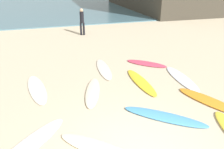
% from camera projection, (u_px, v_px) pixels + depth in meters
% --- Properties ---
extents(ocean_water, '(120.00, 40.00, 0.08)m').
position_uv_depth(ocean_water, '(48.00, 2.00, 35.90)').
color(ocean_water, slate).
rests_on(ocean_water, ground_plane).
extents(surfboard_0, '(1.15, 2.31, 0.09)m').
position_uv_depth(surfboard_0, '(93.00, 92.00, 8.01)').
color(surfboard_0, '#F7E7C6').
rests_on(surfboard_0, ground_plane).
extents(surfboard_1, '(2.03, 2.01, 0.06)m').
position_uv_depth(surfboard_1, '(32.00, 143.00, 5.56)').
color(surfboard_1, white).
rests_on(surfboard_1, ground_plane).
extents(surfboard_2, '(0.55, 2.53, 0.08)m').
position_uv_depth(surfboard_2, '(141.00, 82.00, 8.78)').
color(surfboard_2, yellow).
rests_on(surfboard_2, ground_plane).
extents(surfboard_3, '(0.77, 2.56, 0.06)m').
position_uv_depth(surfboard_3, '(104.00, 69.00, 10.04)').
color(surfboard_3, silver).
rests_on(surfboard_3, ground_plane).
extents(surfboard_4, '(2.19, 2.04, 0.09)m').
position_uv_depth(surfboard_4, '(164.00, 117.00, 6.58)').
color(surfboard_4, '#4C9BD9').
rests_on(surfboard_4, ground_plane).
extents(surfboard_5, '(0.88, 2.61, 0.06)m').
position_uv_depth(surfboard_5, '(182.00, 78.00, 9.11)').
color(surfboard_5, white).
rests_on(surfboard_5, ground_plane).
extents(surfboard_6, '(1.80, 1.81, 0.08)m').
position_uv_depth(surfboard_6, '(146.00, 63.00, 10.63)').
color(surfboard_6, '#DB4260').
rests_on(surfboard_6, ground_plane).
extents(surfboard_7, '(1.35, 2.36, 0.09)m').
position_uv_depth(surfboard_7, '(209.00, 101.00, 7.42)').
color(surfboard_7, orange).
rests_on(surfboard_7, ground_plane).
extents(surfboard_8, '(1.97, 1.97, 0.07)m').
position_uv_depth(surfboard_8, '(99.00, 148.00, 5.38)').
color(surfboard_8, '#F7E4C2').
rests_on(surfboard_8, ground_plane).
extents(surfboard_9, '(0.90, 2.62, 0.07)m').
position_uv_depth(surfboard_9, '(37.00, 89.00, 8.25)').
color(surfboard_9, white).
rests_on(surfboard_9, ground_plane).
extents(beachgoer_mid, '(0.34, 0.31, 1.83)m').
position_uv_depth(beachgoer_mid, '(82.00, 20.00, 15.57)').
color(beachgoer_mid, black).
rests_on(beachgoer_mid, ground_plane).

